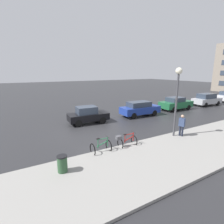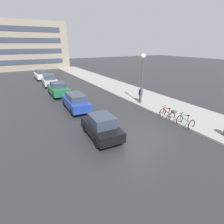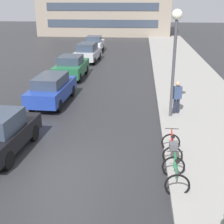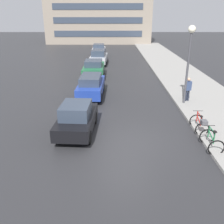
{
  "view_description": "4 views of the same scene",
  "coord_description": "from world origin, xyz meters",
  "px_view_note": "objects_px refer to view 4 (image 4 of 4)",
  "views": [
    {
      "loc": [
        12.47,
        -4.95,
        4.83
      ],
      "look_at": [
        -0.36,
        2.36,
        1.34
      ],
      "focal_mm": 28.0,
      "sensor_mm": 36.0,
      "label": 1
    },
    {
      "loc": [
        -7.02,
        -8.48,
        5.88
      ],
      "look_at": [
        -0.66,
        2.67,
        0.88
      ],
      "focal_mm": 28.0,
      "sensor_mm": 36.0,
      "label": 2
    },
    {
      "loc": [
        2.62,
        -9.2,
        5.48
      ],
      "look_at": [
        1.53,
        2.54,
        1.17
      ],
      "focal_mm": 50.0,
      "sensor_mm": 36.0,
      "label": 3
    },
    {
      "loc": [
        -0.68,
        -10.62,
        5.78
      ],
      "look_at": [
        -0.67,
        1.65,
        0.85
      ],
      "focal_mm": 40.0,
      "sensor_mm": 36.0,
      "label": 4
    }
  ],
  "objects_px": {
    "car_silver": "(98,57)",
    "streetlamp": "(189,50)",
    "car_green": "(94,68)",
    "car_blue": "(91,85)",
    "bicycle_nearest": "(211,141)",
    "car_black": "(77,118)",
    "car_white": "(99,50)",
    "pedestrian": "(188,89)",
    "bicycle_second": "(200,124)"
  },
  "relations": [
    {
      "from": "bicycle_nearest",
      "to": "bicycle_second",
      "type": "bearing_deg",
      "value": 88.5
    },
    {
      "from": "pedestrian",
      "to": "bicycle_nearest",
      "type": "bearing_deg",
      "value": -95.83
    },
    {
      "from": "car_black",
      "to": "car_silver",
      "type": "height_order",
      "value": "car_silver"
    },
    {
      "from": "car_blue",
      "to": "car_silver",
      "type": "xyz_separation_m",
      "value": [
        -0.05,
        12.09,
        0.04
      ]
    },
    {
      "from": "bicycle_nearest",
      "to": "car_blue",
      "type": "relative_size",
      "value": 0.26
    },
    {
      "from": "car_green",
      "to": "streetlamp",
      "type": "distance_m",
      "value": 10.51
    },
    {
      "from": "car_silver",
      "to": "streetlamp",
      "type": "distance_m",
      "value": 15.56
    },
    {
      "from": "pedestrian",
      "to": "streetlamp",
      "type": "xyz_separation_m",
      "value": [
        -0.31,
        -0.42,
        2.63
      ]
    },
    {
      "from": "bicycle_second",
      "to": "car_silver",
      "type": "distance_m",
      "value": 19.04
    },
    {
      "from": "streetlamp",
      "to": "car_black",
      "type": "bearing_deg",
      "value": -147.83
    },
    {
      "from": "car_black",
      "to": "pedestrian",
      "type": "height_order",
      "value": "pedestrian"
    },
    {
      "from": "bicycle_nearest",
      "to": "car_black",
      "type": "relative_size",
      "value": 0.3
    },
    {
      "from": "car_blue",
      "to": "car_silver",
      "type": "distance_m",
      "value": 12.09
    },
    {
      "from": "car_blue",
      "to": "streetlamp",
      "type": "distance_m",
      "value": 7.14
    },
    {
      "from": "car_blue",
      "to": "bicycle_nearest",
      "type": "bearing_deg",
      "value": -52.06
    },
    {
      "from": "car_green",
      "to": "car_white",
      "type": "xyz_separation_m",
      "value": [
        -0.1,
        12.0,
        0.02
      ]
    },
    {
      "from": "car_silver",
      "to": "streetlamp",
      "type": "relative_size",
      "value": 0.87
    },
    {
      "from": "car_green",
      "to": "streetlamp",
      "type": "xyz_separation_m",
      "value": [
        6.52,
        -7.75,
        2.81
      ]
    },
    {
      "from": "bicycle_second",
      "to": "car_black",
      "type": "relative_size",
      "value": 0.37
    },
    {
      "from": "car_blue",
      "to": "pedestrian",
      "type": "height_order",
      "value": "pedestrian"
    },
    {
      "from": "car_green",
      "to": "pedestrian",
      "type": "relative_size",
      "value": 2.48
    },
    {
      "from": "car_white",
      "to": "streetlamp",
      "type": "bearing_deg",
      "value": -71.46
    },
    {
      "from": "streetlamp",
      "to": "car_silver",
      "type": "bearing_deg",
      "value": 114.55
    },
    {
      "from": "car_white",
      "to": "car_black",
      "type": "bearing_deg",
      "value": -89.88
    },
    {
      "from": "bicycle_nearest",
      "to": "bicycle_second",
      "type": "distance_m",
      "value": 1.72
    },
    {
      "from": "car_green",
      "to": "pedestrian",
      "type": "height_order",
      "value": "pedestrian"
    },
    {
      "from": "pedestrian",
      "to": "car_blue",
      "type": "bearing_deg",
      "value": 167.96
    },
    {
      "from": "car_black",
      "to": "streetlamp",
      "type": "relative_size",
      "value": 0.75
    },
    {
      "from": "car_blue",
      "to": "pedestrian",
      "type": "xyz_separation_m",
      "value": [
        6.62,
        -1.41,
        0.17
      ]
    },
    {
      "from": "car_green",
      "to": "bicycle_second",
      "type": "bearing_deg",
      "value": -62.28
    },
    {
      "from": "car_blue",
      "to": "car_silver",
      "type": "bearing_deg",
      "value": 90.24
    },
    {
      "from": "car_silver",
      "to": "pedestrian",
      "type": "relative_size",
      "value": 2.53
    },
    {
      "from": "car_silver",
      "to": "car_blue",
      "type": "bearing_deg",
      "value": -89.76
    },
    {
      "from": "car_silver",
      "to": "car_white",
      "type": "height_order",
      "value": "car_silver"
    },
    {
      "from": "car_white",
      "to": "bicycle_second",
      "type": "bearing_deg",
      "value": -75.14
    },
    {
      "from": "car_silver",
      "to": "car_black",
      "type": "bearing_deg",
      "value": -90.67
    },
    {
      "from": "bicycle_nearest",
      "to": "car_green",
      "type": "bearing_deg",
      "value": 114.5
    },
    {
      "from": "car_blue",
      "to": "pedestrian",
      "type": "bearing_deg",
      "value": -12.04
    },
    {
      "from": "bicycle_second",
      "to": "car_blue",
      "type": "xyz_separation_m",
      "value": [
        -6.02,
        5.95,
        0.33
      ]
    },
    {
      "from": "bicycle_second",
      "to": "car_green",
      "type": "xyz_separation_m",
      "value": [
        -6.24,
        11.87,
        0.32
      ]
    },
    {
      "from": "car_green",
      "to": "car_silver",
      "type": "height_order",
      "value": "car_silver"
    },
    {
      "from": "car_black",
      "to": "streetlamp",
      "type": "distance_m",
      "value": 8.26
    },
    {
      "from": "bicycle_nearest",
      "to": "car_silver",
      "type": "distance_m",
      "value": 20.66
    },
    {
      "from": "car_green",
      "to": "car_silver",
      "type": "bearing_deg",
      "value": 88.5
    },
    {
      "from": "car_green",
      "to": "pedestrian",
      "type": "bearing_deg",
      "value": -47.02
    },
    {
      "from": "bicycle_nearest",
      "to": "car_black",
      "type": "xyz_separation_m",
      "value": [
        -6.24,
        1.7,
        0.38
      ]
    },
    {
      "from": "bicycle_nearest",
      "to": "car_silver",
      "type": "xyz_separation_m",
      "value": [
        -6.03,
        19.76,
        0.44
      ]
    },
    {
      "from": "bicycle_nearest",
      "to": "car_silver",
      "type": "relative_size",
      "value": 0.26
    },
    {
      "from": "car_green",
      "to": "streetlamp",
      "type": "height_order",
      "value": "streetlamp"
    },
    {
      "from": "streetlamp",
      "to": "car_white",
      "type": "bearing_deg",
      "value": 108.54
    }
  ]
}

